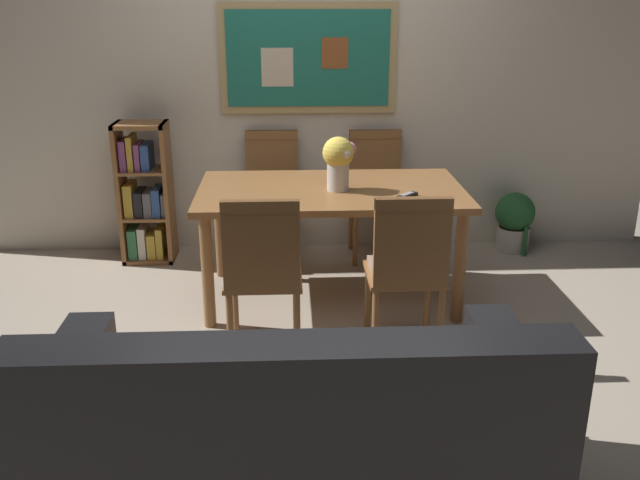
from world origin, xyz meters
The scene contains 12 objects.
ground_plane centered at (0.00, 0.00, 0.00)m, with size 12.00×12.00×0.00m, color tan.
wall_back_with_painting centered at (0.00, 1.59, 1.30)m, with size 5.20×0.14×2.60m.
dining_table centered at (0.13, 0.58, 0.63)m, with size 1.62×0.93×0.72m.
dining_chair_far_left centered at (-0.24, 1.38, 0.54)m, with size 0.40×0.41×0.91m.
dining_chair_near_right centered at (0.48, -0.20, 0.54)m, with size 0.40×0.41×0.91m.
dining_chair_near_left centered at (-0.26, -0.21, 0.54)m, with size 0.40×0.41×0.91m.
dining_chair_far_right centered at (0.51, 1.36, 0.54)m, with size 0.40×0.41×0.91m.
leather_couch centered at (-0.12, -1.37, 0.31)m, with size 1.80×0.84×0.84m.
bookshelf centered at (-1.15, 1.31, 0.46)m, with size 0.36×0.28×1.00m.
potted_ivy centered at (1.57, 1.38, 0.23)m, with size 0.29×0.29×0.50m.
flower_vase centered at (0.18, 0.54, 0.91)m, with size 0.20×0.19×0.32m.
tv_remote centered at (0.57, 0.36, 0.73)m, with size 0.14×0.14×0.02m.
Camera 1 is at (-0.12, -3.49, 1.84)m, focal length 38.84 mm.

